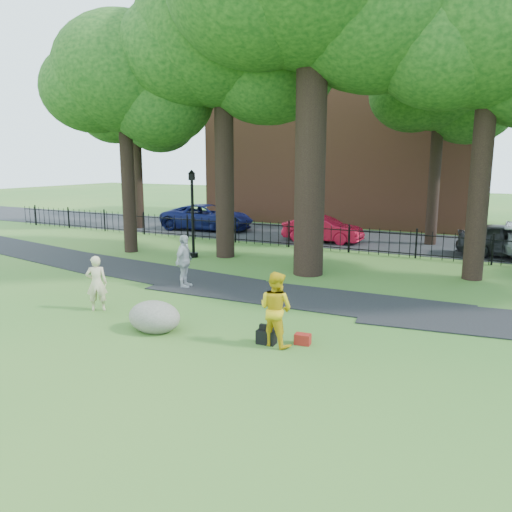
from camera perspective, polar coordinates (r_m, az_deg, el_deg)
The scene contains 16 objects.
ground at distance 12.75m, azimuth -5.91°, elevation -8.38°, with size 120.00×120.00×0.00m, color #2A6122.
footpath at distance 15.60m, azimuth 5.14°, elevation -4.73°, with size 36.00×2.60×0.03m, color black.
street at distance 27.18m, azimuth 13.00°, elevation 1.79°, with size 80.00×7.00×0.02m, color black.
iron_fence at distance 23.28m, azimuth 10.55°, elevation 1.87°, with size 44.00×0.04×1.20m.
brick_building at distance 35.69m, azimuth 10.42°, elevation 13.69°, with size 18.00×8.00×12.00m, color brown.
tree_row at distance 19.81m, azimuth 9.58°, elevation 22.32°, with size 26.82×7.96×12.42m.
woman at distance 14.73m, azimuth -17.76°, elevation -2.99°, with size 0.58×0.38×1.58m, color #CBBB8B.
man at distance 11.44m, azimuth 2.27°, elevation -6.04°, with size 0.84×0.66×1.73m, color gold.
pedestrian at distance 16.68m, azimuth -8.22°, elevation -0.61°, with size 1.05×0.44×1.78m, color #A7A8AC.
boulder at distance 12.77m, azimuth -11.55°, elevation -6.60°, with size 1.39×1.05×0.81m, color slate.
lamppost at distance 21.73m, azimuth -7.25°, elevation 4.68°, with size 0.38×0.38×3.79m.
backpack at distance 11.73m, azimuth 1.20°, elevation -9.23°, with size 0.44×0.27×0.33m, color black.
red_bag at distance 11.75m, azimuth 5.35°, elevation -9.44°, with size 0.36×0.23×0.25m, color maroon.
red_sedan at distance 26.01m, azimuth 7.64°, elevation 3.06°, with size 1.42×4.07×1.34m, color #B30D27.
navy_van at distance 30.35m, azimuth -5.57°, elevation 4.43°, with size 2.57×5.57×1.55m, color #0E1448.
grey_car at distance 24.33m, azimuth 27.10°, elevation 1.59°, with size 1.77×4.41×1.50m, color black.
Camera 1 is at (6.69, -10.00, 4.22)m, focal length 35.00 mm.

